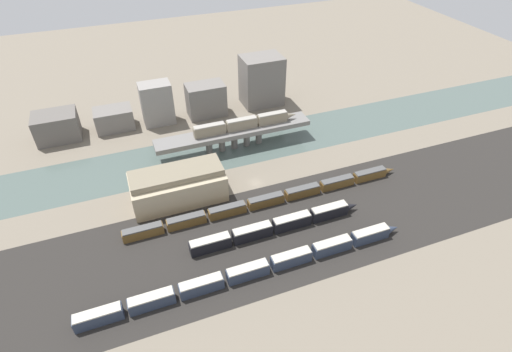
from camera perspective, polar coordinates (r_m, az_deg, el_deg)
name	(u,v)px	position (r m, az deg, el deg)	size (l,w,h in m)	color
ground_plane	(256,183)	(139.48, -0.02, -1.00)	(400.00, 400.00, 0.00)	#756B5B
railbed_yard	(284,229)	(123.16, 3.96, -7.60)	(280.00, 42.00, 0.01)	#282623
river_water	(235,147)	(157.52, -3.08, 4.09)	(320.00, 25.37, 0.01)	#4C5B56
bridge	(234,134)	(154.03, -3.16, 6.07)	(60.76, 8.29, 8.01)	slate
train_on_bridge	(245,123)	(153.30, -1.62, 7.54)	(41.42, 2.79, 4.19)	gray
train_yard_near	(253,270)	(110.11, -0.45, -13.30)	(92.25, 3.08, 3.88)	#2D384C
train_yard_mid	(277,226)	(121.18, 2.97, -7.13)	(54.75, 3.13, 4.14)	black
train_yard_far	(270,200)	(130.32, 2.05, -3.40)	(95.16, 2.75, 3.40)	brown
warehouse_building	(178,185)	(132.51, -11.09, -1.29)	(29.98, 14.77, 11.34)	tan
city_block_far_left	(57,126)	(178.77, -26.57, 6.35)	(16.59, 12.34, 10.96)	#605B56
city_block_left	(114,119)	(177.63, -19.60, 7.71)	(15.28, 10.27, 8.82)	slate
city_block_center	(157,104)	(174.60, -13.97, 10.02)	(12.84, 8.60, 17.82)	gray
city_block_right	(206,100)	(177.84, -7.16, 10.75)	(16.31, 10.21, 14.20)	slate
city_block_far_right	(262,80)	(184.79, 0.81, 13.49)	(17.92, 13.16, 22.04)	slate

